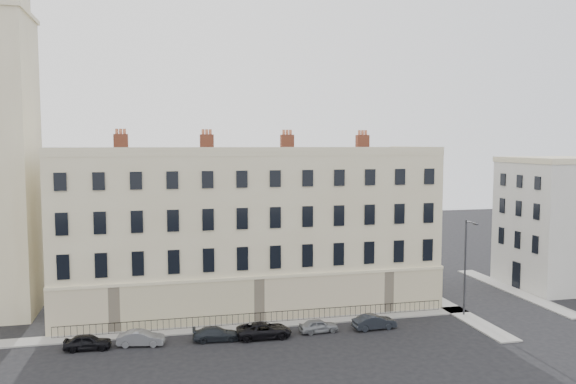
{
  "coord_description": "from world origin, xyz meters",
  "views": [
    {
      "loc": [
        -14.78,
        -42.88,
        16.1
      ],
      "look_at": [
        -2.38,
        10.0,
        11.42
      ],
      "focal_mm": 35.0,
      "sensor_mm": 36.0,
      "label": 1
    }
  ],
  "objects_px": {
    "car_d": "(264,330)",
    "car_f": "(374,322)",
    "car_a": "(88,342)",
    "car_b": "(141,338)",
    "car_e": "(319,326)",
    "streetlamp": "(466,263)",
    "car_c": "(216,334)"
  },
  "relations": [
    {
      "from": "car_d",
      "to": "car_f",
      "type": "bearing_deg",
      "value": -89.84
    },
    {
      "from": "car_a",
      "to": "car_f",
      "type": "xyz_separation_m",
      "value": [
        23.73,
        -0.52,
        0.02
      ]
    },
    {
      "from": "car_b",
      "to": "car_d",
      "type": "height_order",
      "value": "car_d"
    },
    {
      "from": "car_e",
      "to": "car_f",
      "type": "bearing_deg",
      "value": -96.46
    },
    {
      "from": "streetlamp",
      "to": "car_f",
      "type": "bearing_deg",
      "value": -171.49
    },
    {
      "from": "car_d",
      "to": "car_e",
      "type": "xyz_separation_m",
      "value": [
        4.78,
        0.23,
        -0.06
      ]
    },
    {
      "from": "car_c",
      "to": "streetlamp",
      "type": "distance_m",
      "value": 23.78
    },
    {
      "from": "car_c",
      "to": "car_d",
      "type": "xyz_separation_m",
      "value": [
        3.96,
        -0.2,
        0.08
      ]
    },
    {
      "from": "car_c",
      "to": "car_d",
      "type": "distance_m",
      "value": 3.96
    },
    {
      "from": "streetlamp",
      "to": "car_d",
      "type": "bearing_deg",
      "value": -176.11
    },
    {
      "from": "car_d",
      "to": "streetlamp",
      "type": "distance_m",
      "value": 19.91
    },
    {
      "from": "car_f",
      "to": "streetlamp",
      "type": "relative_size",
      "value": 0.42
    },
    {
      "from": "car_b",
      "to": "car_e",
      "type": "height_order",
      "value": "car_b"
    },
    {
      "from": "car_e",
      "to": "car_f",
      "type": "height_order",
      "value": "car_f"
    },
    {
      "from": "car_f",
      "to": "car_c",
      "type": "bearing_deg",
      "value": 85.07
    },
    {
      "from": "car_a",
      "to": "car_c",
      "type": "relative_size",
      "value": 0.93
    },
    {
      "from": "streetlamp",
      "to": "car_b",
      "type": "bearing_deg",
      "value": -178.45
    },
    {
      "from": "car_c",
      "to": "car_d",
      "type": "relative_size",
      "value": 0.84
    },
    {
      "from": "car_e",
      "to": "car_b",
      "type": "bearing_deg",
      "value": 85.9
    },
    {
      "from": "car_e",
      "to": "car_f",
      "type": "relative_size",
      "value": 0.88
    },
    {
      "from": "car_c",
      "to": "car_d",
      "type": "bearing_deg",
      "value": -89.74
    },
    {
      "from": "car_a",
      "to": "car_e",
      "type": "distance_m",
      "value": 18.77
    },
    {
      "from": "car_c",
      "to": "car_d",
      "type": "height_order",
      "value": "car_d"
    },
    {
      "from": "car_d",
      "to": "streetlamp",
      "type": "bearing_deg",
      "value": -85.22
    },
    {
      "from": "car_b",
      "to": "car_f",
      "type": "distance_m",
      "value": 19.69
    },
    {
      "from": "car_a",
      "to": "car_e",
      "type": "relative_size",
      "value": 1.07
    },
    {
      "from": "car_d",
      "to": "car_c",
      "type": "bearing_deg",
      "value": 87.57
    },
    {
      "from": "car_b",
      "to": "car_f",
      "type": "bearing_deg",
      "value": -81.91
    },
    {
      "from": "car_b",
      "to": "car_c",
      "type": "height_order",
      "value": "car_b"
    },
    {
      "from": "car_d",
      "to": "car_f",
      "type": "xyz_separation_m",
      "value": [
        9.74,
        -0.05,
        -0.01
      ]
    },
    {
      "from": "car_b",
      "to": "car_c",
      "type": "xyz_separation_m",
      "value": [
        5.98,
        -0.25,
        -0.05
      ]
    },
    {
      "from": "car_c",
      "to": "car_a",
      "type": "bearing_deg",
      "value": 91.55
    }
  ]
}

